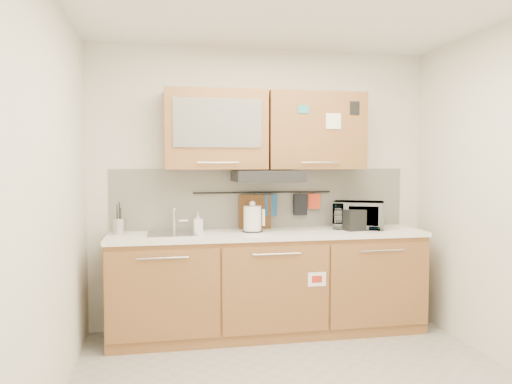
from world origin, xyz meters
name	(u,v)px	position (x,y,z in m)	size (l,w,h in m)	color
wall_back	(262,188)	(0.00, 1.50, 1.30)	(3.20, 3.20, 0.00)	silver
wall_left	(49,203)	(-1.60, 0.00, 1.30)	(3.00, 3.00, 0.00)	silver
base_cabinet	(269,289)	(0.00, 1.19, 0.41)	(2.80, 0.64, 0.88)	#AC6F3D
countertop	(269,234)	(0.00, 1.19, 0.90)	(2.82, 0.62, 0.04)	white
backsplash	(262,198)	(0.00, 1.49, 1.20)	(2.80, 0.02, 0.56)	silver
upper_cabinets	(265,131)	(0.00, 1.32, 1.83)	(1.82, 0.37, 0.70)	#AC6F3D
range_hood	(268,176)	(0.00, 1.25, 1.42)	(0.60, 0.46, 0.10)	black
sink	(173,234)	(-0.85, 1.21, 0.92)	(0.42, 0.40, 0.26)	silver
utensil_rail	(263,192)	(0.00, 1.45, 1.26)	(0.02, 0.02, 1.30)	black
utensil_crock	(119,226)	(-1.30, 1.29, 0.99)	(0.15, 0.15, 0.28)	#BCBCC1
kettle	(253,219)	(-0.14, 1.23, 1.03)	(0.20, 0.18, 0.28)	white
toaster	(357,219)	(0.83, 1.16, 1.02)	(0.28, 0.20, 0.19)	black
microwave	(358,215)	(0.88, 1.26, 1.05)	(0.46, 0.31, 0.25)	#999999
soap_bottle	(198,222)	(-0.62, 1.32, 1.01)	(0.08, 0.08, 0.18)	#999999
cutting_board	(255,214)	(-0.08, 1.44, 1.05)	(0.30, 0.02, 0.37)	brown
oven_mitt	(270,205)	(0.07, 1.44, 1.14)	(0.12, 0.03, 0.20)	#1E4E8A
dark_pouch	(300,205)	(0.36, 1.44, 1.14)	(0.13, 0.04, 0.20)	black
pot_holder	(314,201)	(0.50, 1.44, 1.17)	(0.12, 0.02, 0.14)	red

